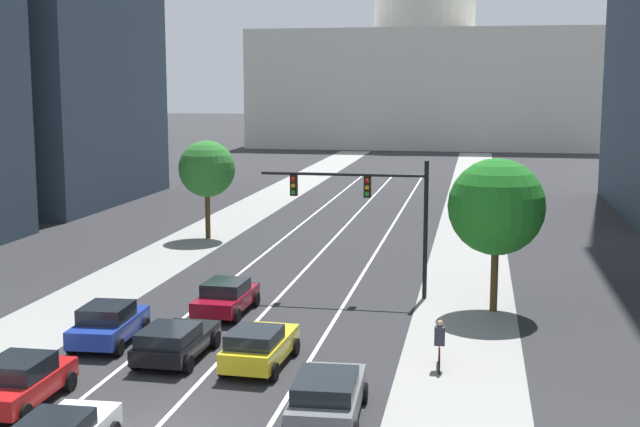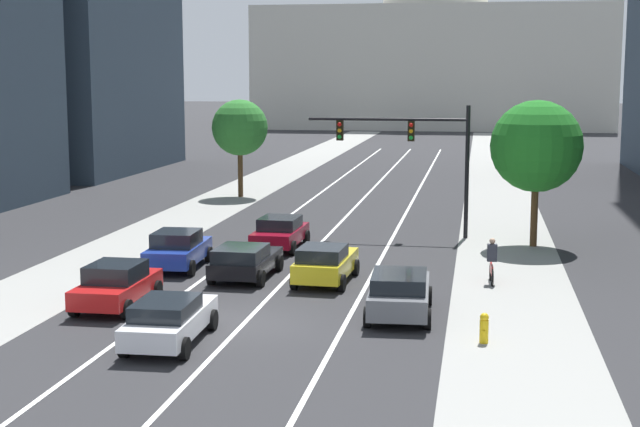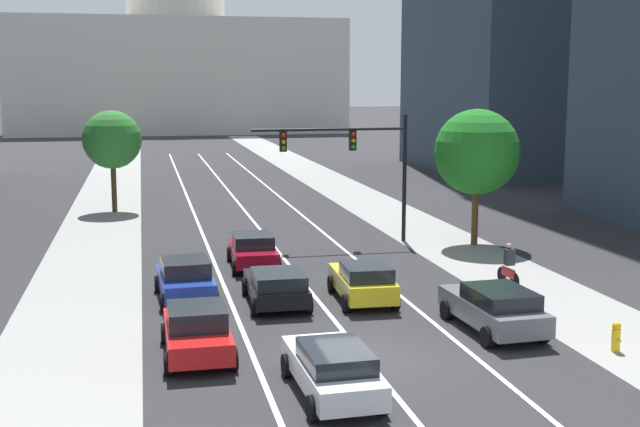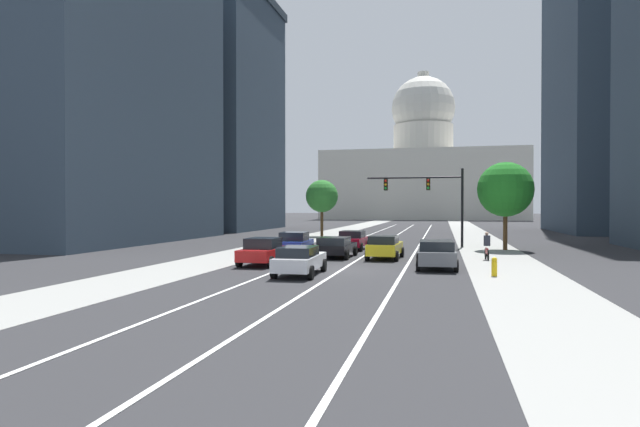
{
  "view_description": "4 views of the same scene",
  "coord_description": "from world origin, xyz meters",
  "px_view_note": "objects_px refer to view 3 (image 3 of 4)",
  "views": [
    {
      "loc": [
        8.85,
        -21.78,
        9.81
      ],
      "look_at": [
        1.33,
        18.88,
        3.47
      ],
      "focal_mm": 48.18,
      "sensor_mm": 36.0,
      "label": 1
    },
    {
      "loc": [
        7.15,
        -27.38,
        7.72
      ],
      "look_at": [
        0.68,
        10.01,
        2.03
      ],
      "focal_mm": 51.87,
      "sensor_mm": 36.0,
      "label": 2
    },
    {
      "loc": [
        -6.1,
        -21.89,
        7.89
      ],
      "look_at": [
        1.32,
        12.24,
        2.29
      ],
      "focal_mm": 46.03,
      "sensor_mm": 36.0,
      "label": 3
    },
    {
      "loc": [
        5.03,
        -26.58,
        3.26
      ],
      "look_at": [
        -2.91,
        7.41,
        2.81
      ],
      "focal_mm": 29.43,
      "sensor_mm": 36.0,
      "label": 4
    }
  ],
  "objects_px": {
    "car_yellow": "(363,281)",
    "car_blue": "(185,279)",
    "capitol_building": "(177,53)",
    "street_tree_far_right": "(477,152)",
    "traffic_signal_mast": "(357,154)",
    "street_tree_near_left": "(112,140)",
    "car_crimson": "(253,250)",
    "car_white": "(333,368)",
    "cyclist": "(509,265)",
    "car_red": "(197,331)",
    "fire_hydrant": "(616,336)",
    "car_black": "(276,286)",
    "car_gray": "(494,307)"
  },
  "relations": [
    {
      "from": "car_yellow",
      "to": "street_tree_far_right",
      "type": "xyz_separation_m",
      "value": [
        8.11,
        9.04,
        3.79
      ]
    },
    {
      "from": "car_crimson",
      "to": "street_tree_far_right",
      "type": "relative_size",
      "value": 0.63
    },
    {
      "from": "street_tree_near_left",
      "to": "street_tree_far_right",
      "type": "bearing_deg",
      "value": -39.62
    },
    {
      "from": "capitol_building",
      "to": "car_red",
      "type": "distance_m",
      "value": 115.5
    },
    {
      "from": "car_blue",
      "to": "car_white",
      "type": "height_order",
      "value": "car_blue"
    },
    {
      "from": "car_red",
      "to": "street_tree_near_left",
      "type": "relative_size",
      "value": 0.66
    },
    {
      "from": "car_black",
      "to": "street_tree_far_right",
      "type": "height_order",
      "value": "street_tree_far_right"
    },
    {
      "from": "street_tree_far_right",
      "to": "car_black",
      "type": "bearing_deg",
      "value": -141.84
    },
    {
      "from": "fire_hydrant",
      "to": "street_tree_near_left",
      "type": "relative_size",
      "value": 0.15
    },
    {
      "from": "car_crimson",
      "to": "car_black",
      "type": "bearing_deg",
      "value": -178.39
    },
    {
      "from": "car_red",
      "to": "car_crimson",
      "type": "distance_m",
      "value": 11.71
    },
    {
      "from": "car_gray",
      "to": "car_red",
      "type": "distance_m",
      "value": 9.45
    },
    {
      "from": "car_gray",
      "to": "car_blue",
      "type": "bearing_deg",
      "value": 55.27
    },
    {
      "from": "car_black",
      "to": "car_crimson",
      "type": "height_order",
      "value": "car_crimson"
    },
    {
      "from": "capitol_building",
      "to": "traffic_signal_mast",
      "type": "height_order",
      "value": "capitol_building"
    },
    {
      "from": "car_crimson",
      "to": "street_tree_near_left",
      "type": "distance_m",
      "value": 18.55
    },
    {
      "from": "cyclist",
      "to": "street_tree_near_left",
      "type": "height_order",
      "value": "street_tree_near_left"
    },
    {
      "from": "fire_hydrant",
      "to": "car_black",
      "type": "bearing_deg",
      "value": 141.41
    },
    {
      "from": "street_tree_far_right",
      "to": "car_crimson",
      "type": "bearing_deg",
      "value": -167.25
    },
    {
      "from": "car_yellow",
      "to": "car_blue",
      "type": "distance_m",
      "value": 6.49
    },
    {
      "from": "street_tree_near_left",
      "to": "car_gray",
      "type": "bearing_deg",
      "value": -65.71
    },
    {
      "from": "car_crimson",
      "to": "car_red",
      "type": "bearing_deg",
      "value": 166.07
    },
    {
      "from": "capitol_building",
      "to": "fire_hydrant",
      "type": "xyz_separation_m",
      "value": [
        7.41,
        -116.99,
        -12.07
      ]
    },
    {
      "from": "traffic_signal_mast",
      "to": "fire_hydrant",
      "type": "distance_m",
      "value": 18.42
    },
    {
      "from": "car_black",
      "to": "fire_hydrant",
      "type": "bearing_deg",
      "value": -127.37
    },
    {
      "from": "car_red",
      "to": "car_white",
      "type": "distance_m",
      "value": 4.93
    },
    {
      "from": "car_gray",
      "to": "car_white",
      "type": "distance_m",
      "value": 7.59
    },
    {
      "from": "car_red",
      "to": "car_black",
      "type": "distance_m",
      "value": 5.9
    },
    {
      "from": "traffic_signal_mast",
      "to": "street_tree_near_left",
      "type": "height_order",
      "value": "traffic_signal_mast"
    },
    {
      "from": "car_blue",
      "to": "car_crimson",
      "type": "bearing_deg",
      "value": -35.47
    },
    {
      "from": "street_tree_near_left",
      "to": "traffic_signal_mast",
      "type": "bearing_deg",
      "value": -46.97
    },
    {
      "from": "car_red",
      "to": "fire_hydrant",
      "type": "distance_m",
      "value": 12.33
    },
    {
      "from": "car_black",
      "to": "street_tree_far_right",
      "type": "xyz_separation_m",
      "value": [
        11.25,
        8.84,
        3.84
      ]
    },
    {
      "from": "car_white",
      "to": "traffic_signal_mast",
      "type": "relative_size",
      "value": 0.58
    },
    {
      "from": "car_red",
      "to": "car_blue",
      "type": "relative_size",
      "value": 0.98
    },
    {
      "from": "street_tree_far_right",
      "to": "car_blue",
      "type": "bearing_deg",
      "value": -152.67
    },
    {
      "from": "capitol_building",
      "to": "car_white",
      "type": "relative_size",
      "value": 11.3
    },
    {
      "from": "car_yellow",
      "to": "street_tree_far_right",
      "type": "relative_size",
      "value": 0.63
    },
    {
      "from": "capitol_building",
      "to": "car_red",
      "type": "bearing_deg",
      "value": -92.35
    },
    {
      "from": "car_blue",
      "to": "street_tree_near_left",
      "type": "xyz_separation_m",
      "value": [
        -3.15,
        21.96,
        3.62
      ]
    },
    {
      "from": "traffic_signal_mast",
      "to": "fire_hydrant",
      "type": "height_order",
      "value": "traffic_signal_mast"
    },
    {
      "from": "cyclist",
      "to": "car_gray",
      "type": "bearing_deg",
      "value": 147.47
    },
    {
      "from": "car_gray",
      "to": "fire_hydrant",
      "type": "height_order",
      "value": "car_gray"
    },
    {
      "from": "fire_hydrant",
      "to": "car_white",
      "type": "bearing_deg",
      "value": -169.85
    },
    {
      "from": "car_black",
      "to": "cyclist",
      "type": "bearing_deg",
      "value": -83.93
    },
    {
      "from": "car_crimson",
      "to": "cyclist",
      "type": "height_order",
      "value": "cyclist"
    },
    {
      "from": "capitol_building",
      "to": "street_tree_far_right",
      "type": "distance_m",
      "value": 101.75
    },
    {
      "from": "car_blue",
      "to": "car_crimson",
      "type": "xyz_separation_m",
      "value": [
        3.14,
        4.89,
        -0.04
      ]
    },
    {
      "from": "car_white",
      "to": "street_tree_far_right",
      "type": "distance_m",
      "value": 21.25
    },
    {
      "from": "car_blue",
      "to": "capitol_building",
      "type": "bearing_deg",
      "value": -5.24
    }
  ]
}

